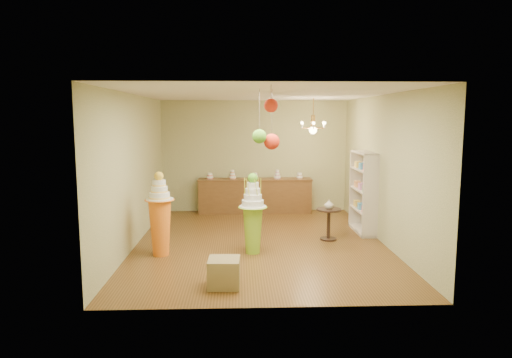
{
  "coord_description": "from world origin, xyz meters",
  "views": [
    {
      "loc": [
        -0.43,
        -9.1,
        2.55
      ],
      "look_at": [
        -0.08,
        0.0,
        1.32
      ],
      "focal_mm": 32.0,
      "sensor_mm": 36.0,
      "label": 1
    }
  ],
  "objects_px": {
    "pedestal_green": "(253,219)",
    "sideboard": "(255,195)",
    "round_table": "(329,220)",
    "pedestal_orange": "(160,220)"
  },
  "relations": [
    {
      "from": "sideboard",
      "to": "round_table",
      "type": "relative_size",
      "value": 4.59
    },
    {
      "from": "sideboard",
      "to": "pedestal_orange",
      "type": "bearing_deg",
      "value": -116.55
    },
    {
      "from": "sideboard",
      "to": "pedestal_green",
      "type": "bearing_deg",
      "value": -92.65
    },
    {
      "from": "pedestal_orange",
      "to": "round_table",
      "type": "height_order",
      "value": "pedestal_orange"
    },
    {
      "from": "pedestal_green",
      "to": "round_table",
      "type": "relative_size",
      "value": 2.3
    },
    {
      "from": "pedestal_green",
      "to": "round_table",
      "type": "xyz_separation_m",
      "value": [
        1.61,
        0.88,
        -0.23
      ]
    },
    {
      "from": "sideboard",
      "to": "round_table",
      "type": "height_order",
      "value": "sideboard"
    },
    {
      "from": "pedestal_green",
      "to": "sideboard",
      "type": "height_order",
      "value": "pedestal_green"
    },
    {
      "from": "pedestal_green",
      "to": "pedestal_orange",
      "type": "height_order",
      "value": "pedestal_orange"
    },
    {
      "from": "pedestal_orange",
      "to": "sideboard",
      "type": "bearing_deg",
      "value": 63.45
    }
  ]
}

